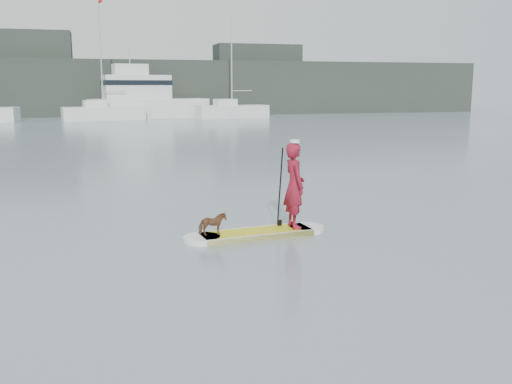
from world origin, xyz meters
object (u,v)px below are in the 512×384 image
object	(u,v)px
paddleboard	(256,233)
dog	(212,224)
paddler	(294,185)
motor_yacht_a	(143,98)
sailboat_d	(103,112)
sailboat_e	(231,110)

from	to	relation	value
paddleboard	dog	world-z (taller)	dog
paddler	motor_yacht_a	distance (m)	47.57
paddler	dog	size ratio (longest dim) A/B	3.30
paddler	sailboat_d	world-z (taller)	sailboat_d
paddler	motor_yacht_a	xyz separation A→B (m)	(0.43, 47.56, 0.91)
paddler	sailboat_e	xyz separation A→B (m)	(9.07, 45.31, -0.32)
dog	sailboat_d	size ratio (longest dim) A/B	0.05
sailboat_e	motor_yacht_a	distance (m)	9.01
paddleboard	sailboat_e	xyz separation A→B (m)	(9.99, 45.41, 0.70)
sailboat_d	sailboat_e	bearing A→B (deg)	-7.55
paddler	sailboat_d	bearing A→B (deg)	3.01
paddleboard	motor_yacht_a	xyz separation A→B (m)	(1.35, 47.66, 1.93)
sailboat_d	motor_yacht_a	world-z (taller)	sailboat_d
dog	motor_yacht_a	size ratio (longest dim) A/B	0.05
dog	paddleboard	bearing A→B (deg)	-86.49
dog	motor_yacht_a	xyz separation A→B (m)	(2.36, 47.77, 1.63)
sailboat_d	motor_yacht_a	distance (m)	4.91
dog	sailboat_e	distance (m)	46.83
paddleboard	paddler	distance (m)	1.38
paddleboard	paddler	world-z (taller)	paddler
sailboat_e	motor_yacht_a	bearing A→B (deg)	157.08
dog	sailboat_e	xyz separation A→B (m)	(11.00, 45.52, 0.39)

